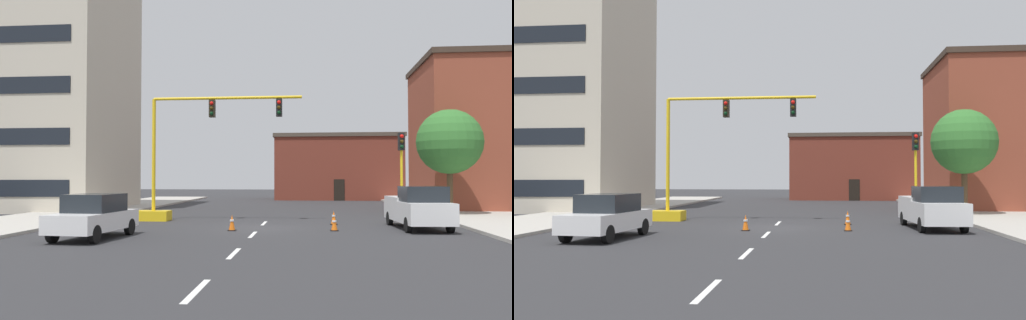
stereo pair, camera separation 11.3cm
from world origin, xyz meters
The scene contains 18 objects.
ground_plane centered at (0.00, 0.00, 0.00)m, with size 160.00×160.00×0.00m, color #2D2D30.
sidewalk_left centered at (-12.57, 8.00, 0.07)m, with size 6.00×56.00×0.14m, color #B2ADA3.
sidewalk_right centered at (12.57, 8.00, 0.07)m, with size 6.00×56.00×0.14m, color #B2ADA3.
lane_stripe_seg_0 centered at (0.00, -14.00, 0.00)m, with size 0.16×2.40×0.01m, color silver.
lane_stripe_seg_1 centered at (0.00, -8.50, 0.00)m, with size 0.16×2.40×0.01m, color silver.
lane_stripe_seg_2 centered at (0.00, -3.00, 0.00)m, with size 0.16×2.40×0.01m, color silver.
lane_stripe_seg_3 centered at (0.00, 2.50, 0.00)m, with size 0.16×2.40×0.01m, color silver.
building_tall_left centered at (-17.96, 13.21, 10.26)m, with size 12.43×11.51×20.51m.
building_brick_center centered at (5.37, 33.67, 3.53)m, with size 13.68×7.50×7.03m.
building_row_right centered at (16.75, 16.25, 5.60)m, with size 12.36×9.87×11.18m.
traffic_signal_gantry centered at (-5.08, 3.60, 2.25)m, with size 9.10×1.20×6.83m.
traffic_light_pole_right centered at (7.30, 4.14, 3.53)m, with size 0.32×0.47×4.80m.
tree_right_mid centered at (10.98, 8.71, 4.58)m, with size 4.01×4.01×6.61m.
pickup_truck_white centered at (7.37, 0.24, 0.97)m, with size 2.36×5.52×1.99m.
sedan_white_near_left centered at (-6.03, -5.02, 0.89)m, with size 2.19×4.63×1.74m.
traffic_cone_roadside_a centered at (3.58, 2.07, 0.35)m, with size 0.36×0.36×0.71m.
traffic_cone_roadside_b centered at (-1.10, -1.48, 0.35)m, with size 0.36×0.36×0.72m.
traffic_cone_roadside_c centered at (3.46, -1.08, 0.33)m, with size 0.36×0.36×0.68m.
Camera 2 is at (2.50, -25.05, 2.39)m, focal length 37.24 mm.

